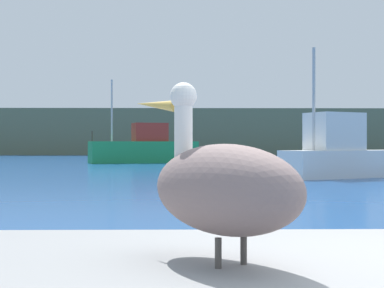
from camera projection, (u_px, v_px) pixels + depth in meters
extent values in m
cube|color=#5B664C|center=(191.00, 133.00, 76.95)|extent=(140.00, 14.21, 5.44)
ellipsoid|color=gray|center=(225.00, 189.00, 2.72)|extent=(0.87, 1.00, 0.41)
cylinder|color=white|center=(183.00, 139.00, 2.98)|extent=(0.09, 0.09, 0.34)
sphere|color=white|center=(183.00, 96.00, 2.98)|extent=(0.13, 0.13, 0.13)
cone|color=gold|center=(155.00, 105.00, 3.19)|extent=(0.27, 0.36, 0.09)
cylinder|color=#4C4742|center=(218.00, 253.00, 2.64)|extent=(0.03, 0.03, 0.13)
cylinder|color=#4C4742|center=(244.00, 250.00, 2.72)|extent=(0.03, 0.03, 0.13)
cube|color=white|center=(348.00, 164.00, 24.10)|extent=(5.87, 4.03, 1.08)
cube|color=silver|center=(334.00, 132.00, 23.77)|extent=(2.46, 2.18, 1.47)
cylinder|color=#B2B2B2|center=(314.00, 99.00, 23.28)|extent=(0.12, 0.12, 3.96)
cube|color=#1E8C4C|center=(144.00, 152.00, 42.14)|extent=(7.71, 4.12, 1.50)
cube|color=maroon|center=(150.00, 132.00, 42.28)|extent=(2.65, 2.06, 1.28)
cylinder|color=#B2B2B2|center=(112.00, 110.00, 41.43)|extent=(0.12, 0.12, 4.23)
cylinder|color=#3F382D|center=(92.00, 136.00, 41.01)|extent=(0.10, 0.10, 0.70)
sphere|color=#E54C19|center=(266.00, 185.00, 16.00)|extent=(0.53, 0.53, 0.53)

